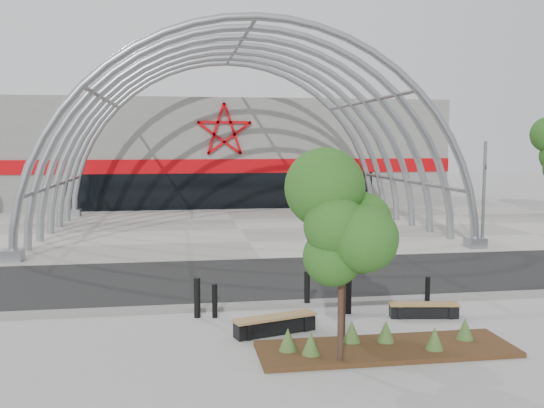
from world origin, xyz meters
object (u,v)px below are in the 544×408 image
at_px(street_tree_0, 342,229).
at_px(street_tree_1, 344,245).
at_px(signal_pole, 484,193).
at_px(bench_0, 275,325).
at_px(bollard_2, 348,295).
at_px(bench_1, 424,311).

bearing_deg(street_tree_0, street_tree_1, 72.57).
height_order(signal_pole, street_tree_1, signal_pole).
bearing_deg(street_tree_1, street_tree_0, -107.43).
xyz_separation_m(signal_pole, bench_0, (-11.25, -10.62, -2.32)).
xyz_separation_m(signal_pole, bollard_2, (-8.91, -9.16, -2.00)).
height_order(street_tree_1, bench_1, street_tree_1).
relative_size(street_tree_0, bench_0, 1.86).
height_order(bench_1, bollard_2, bollard_2).
height_order(street_tree_1, bench_0, street_tree_1).
xyz_separation_m(street_tree_1, bench_1, (2.62, 1.14, -2.11)).
xyz_separation_m(bench_0, bench_1, (4.29, 0.76, -0.03)).
height_order(street_tree_1, bollard_2, street_tree_1).
bearing_deg(street_tree_0, bench_0, 114.10).
height_order(street_tree_0, bench_1, street_tree_0).
relative_size(bench_0, bench_1, 1.14).
bearing_deg(bench_1, street_tree_1, -156.38).
height_order(street_tree_0, bench_0, street_tree_0).
xyz_separation_m(signal_pole, street_tree_0, (-10.20, -12.98, 0.44)).
xyz_separation_m(street_tree_0, bench_1, (3.23, 3.11, -2.78)).
relative_size(signal_pole, bench_0, 2.18).
height_order(street_tree_0, street_tree_1, street_tree_0).
bearing_deg(bench_0, bench_1, 10.06).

